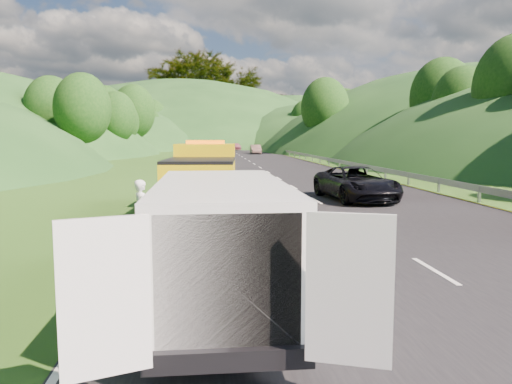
{
  "coord_description": "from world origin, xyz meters",
  "views": [
    {
      "loc": [
        -2.0,
        -12.32,
        2.99
      ],
      "look_at": [
        -0.52,
        2.56,
        1.3
      ],
      "focal_mm": 35.0,
      "sensor_mm": 36.0,
      "label": 1
    }
  ],
  "objects": [
    {
      "name": "ground",
      "position": [
        0.0,
        0.0,
        0.0
      ],
      "size": [
        320.0,
        320.0,
        0.0
      ],
      "primitive_type": "plane",
      "color": "#38661E",
      "rests_on": "ground"
    },
    {
      "name": "road_surface",
      "position": [
        3.0,
        40.0,
        0.01
      ],
      "size": [
        14.0,
        200.0,
        0.02
      ],
      "primitive_type": "cube",
      "color": "black",
      "rests_on": "ground"
    },
    {
      "name": "guardrail",
      "position": [
        10.3,
        52.5,
        0.0
      ],
      "size": [
        0.06,
        140.0,
        1.52
      ],
      "primitive_type": "cube",
      "color": "gray",
      "rests_on": "ground"
    },
    {
      "name": "tree_line_left",
      "position": [
        -19.0,
        60.0,
        0.0
      ],
      "size": [
        14.0,
        140.0,
        14.0
      ],
      "primitive_type": null,
      "color": "#2B5218",
      "rests_on": "ground"
    },
    {
      "name": "tree_line_right",
      "position": [
        23.0,
        60.0,
        0.0
      ],
      "size": [
        14.0,
        140.0,
        14.0
      ],
      "primitive_type": null,
      "color": "#2B5218",
      "rests_on": "ground"
    },
    {
      "name": "hills_backdrop",
      "position": [
        6.5,
        134.7,
        0.0
      ],
      "size": [
        201.0,
        288.6,
        44.0
      ],
      "primitive_type": null,
      "color": "#2D5B23",
      "rests_on": "ground"
    },
    {
      "name": "tow_truck",
      "position": [
        -2.13,
        7.04,
        1.37
      ],
      "size": [
        2.91,
        6.69,
        2.8
      ],
      "rotation": [
        0.0,
        0.0,
        -0.08
      ],
      "color": "black",
      "rests_on": "ground"
    },
    {
      "name": "white_van",
      "position": [
        -1.78,
        -4.08,
        1.27
      ],
      "size": [
        3.48,
        6.33,
        2.25
      ],
      "rotation": [
        0.0,
        0.0,
        0.0
      ],
      "color": "black",
      "rests_on": "ground"
    },
    {
      "name": "woman",
      "position": [
        -3.79,
        1.5,
        0.0
      ],
      "size": [
        0.71,
        0.79,
        1.78
      ],
      "primitive_type": "imported",
      "rotation": [
        0.0,
        0.0,
        2.02
      ],
      "color": "white",
      "rests_on": "ground"
    },
    {
      "name": "child",
      "position": [
        -2.58,
        -0.56,
        0.0
      ],
      "size": [
        0.58,
        0.49,
        1.06
      ],
      "primitive_type": "imported",
      "rotation": [
        0.0,
        0.0,
        -0.2
      ],
      "color": "tan",
      "rests_on": "ground"
    },
    {
      "name": "worker",
      "position": [
        -1.75,
        -5.87,
        0.0
      ],
      "size": [
        1.29,
        0.89,
        1.84
      ],
      "primitive_type": "imported",
      "rotation": [
        0.0,
        0.0,
        0.18
      ],
      "color": "black",
      "rests_on": "ground"
    },
    {
      "name": "suitcase",
      "position": [
        -3.97,
        0.47,
        0.28
      ],
      "size": [
        0.39,
        0.28,
        0.56
      ],
      "primitive_type": "cube",
      "rotation": [
        0.0,
        0.0,
        -0.28
      ],
      "color": "#5E5F47",
      "rests_on": "ground"
    },
    {
      "name": "spare_tire",
      "position": [
        -1.38,
        -5.41,
        0.0
      ],
      "size": [
        0.61,
        0.61,
        0.2
      ],
      "primitive_type": "cylinder",
      "color": "black",
      "rests_on": "ground"
    },
    {
      "name": "passing_suv",
      "position": [
        4.9,
        10.12,
        0.0
      ],
      "size": [
        3.14,
        5.83,
        1.55
      ],
      "primitive_type": "imported",
      "rotation": [
        0.0,
        0.0,
        0.1
      ],
      "color": "black",
      "rests_on": "ground"
    },
    {
      "name": "dist_car_a",
      "position": [
        0.3,
        52.94,
        0.0
      ],
      "size": [
        1.66,
        4.13,
        1.41
      ],
      "primitive_type": "imported",
      "color": "#525157",
      "rests_on": "ground"
    },
    {
      "name": "dist_car_b",
      "position": [
        5.99,
        68.83,
        0.0
      ],
      "size": [
        1.57,
        4.5,
        1.48
      ],
      "primitive_type": "imported",
      "color": "brown",
      "rests_on": "ground"
    },
    {
      "name": "dist_car_c",
      "position": [
        4.15,
        91.61,
        0.0
      ],
      "size": [
        1.98,
        4.88,
        1.42
      ],
      "primitive_type": "imported",
      "color": "#AB5567",
      "rests_on": "ground"
    },
    {
      "name": "dist_car_d",
      "position": [
        4.68,
        112.23,
        0.0
      ],
      "size": [
        1.66,
        4.13,
        1.41
      ],
      "primitive_type": "imported",
      "color": "olive",
      "rests_on": "ground"
    }
  ]
}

